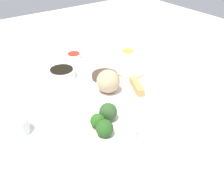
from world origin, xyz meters
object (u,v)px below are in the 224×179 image
object	(u,v)px
broccoli_plate	(99,129)
sauce_ramekin_hot_mustard	(128,53)
teacup	(18,126)
soy_sauce_bowl	(62,73)
sauce_ramekin_sweet_and_sour	(74,56)
main_plate	(120,85)

from	to	relation	value
broccoli_plate	sauce_ramekin_hot_mustard	world-z (taller)	sauce_ramekin_hot_mustard
broccoli_plate	teacup	bearing A→B (deg)	146.21
soy_sauce_bowl	sauce_ramekin_hot_mustard	bearing A→B (deg)	1.52
sauce_ramekin_sweet_and_sour	teacup	bearing A→B (deg)	-137.09
sauce_ramekin_hot_mustard	broccoli_plate	bearing A→B (deg)	-137.45
broccoli_plate	teacup	distance (m)	0.24
main_plate	broccoli_plate	size ratio (longest dim) A/B	1.22
main_plate	soy_sauce_bowl	size ratio (longest dim) A/B	2.56
broccoli_plate	soy_sauce_bowl	xyz separation A→B (m)	(0.07, 0.37, 0.01)
sauce_ramekin_sweet_and_sour	soy_sauce_bowl	bearing A→B (deg)	-134.86
soy_sauce_bowl	main_plate	bearing A→B (deg)	-55.79
main_plate	sauce_ramekin_sweet_and_sour	world-z (taller)	sauce_ramekin_sweet_and_sour
broccoli_plate	sauce_ramekin_hot_mustard	xyz separation A→B (m)	(0.41, 0.38, 0.00)
broccoli_plate	sauce_ramekin_hot_mustard	bearing A→B (deg)	42.55
sauce_ramekin_hot_mustard	teacup	world-z (taller)	teacup
main_plate	teacup	bearing A→B (deg)	-174.46
soy_sauce_bowl	sauce_ramekin_sweet_and_sour	distance (m)	0.18
main_plate	broccoli_plate	distance (m)	0.27
broccoli_plate	sauce_ramekin_hot_mustard	distance (m)	0.56
soy_sauce_bowl	teacup	world-z (taller)	teacup
teacup	main_plate	bearing A→B (deg)	5.54
soy_sauce_bowl	sauce_ramekin_hot_mustard	distance (m)	0.34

